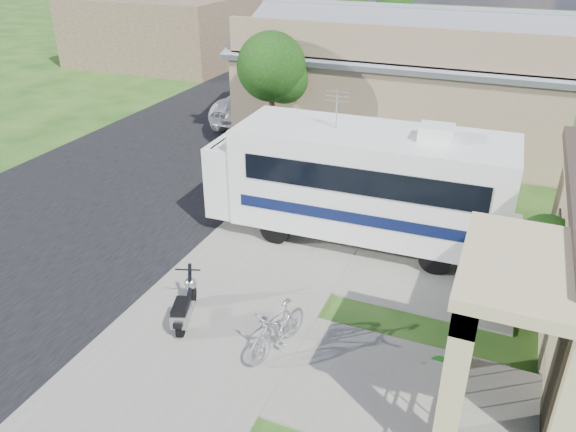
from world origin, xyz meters
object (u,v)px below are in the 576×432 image
at_px(motorhome, 360,180).
at_px(pickup_truck, 264,100).
at_px(scooter, 185,307).
at_px(garden_hose, 440,367).
at_px(bicycle, 278,331).
at_px(van, 302,70).
at_px(shrub, 541,271).

height_order(motorhome, pickup_truck, motorhome).
distance_m(motorhome, pickup_truck, 11.26).
bearing_deg(scooter, motorhome, 46.72).
relative_size(pickup_truck, garden_hose, 16.29).
distance_m(bicycle, pickup_truck, 15.59).
xyz_separation_m(scooter, van, (-5.20, 20.34, 0.35)).
height_order(scooter, van, van).
bearing_deg(bicycle, scooter, -166.35).
distance_m(scooter, bicycle, 2.18).
bearing_deg(pickup_truck, scooter, 103.52).
height_order(scooter, garden_hose, scooter).
distance_m(pickup_truck, van, 6.36).
xyz_separation_m(shrub, van, (-12.04, 17.47, -0.52)).
bearing_deg(van, pickup_truck, -72.26).
bearing_deg(scooter, bicycle, -20.38).
height_order(bicycle, garden_hose, bicycle).
xyz_separation_m(bicycle, garden_hose, (3.11, 0.69, -0.44)).
bearing_deg(pickup_truck, van, -88.51).
relative_size(motorhome, pickup_truck, 1.27).
relative_size(van, garden_hose, 14.78).
distance_m(shrub, pickup_truck, 15.94).
height_order(shrub, bicycle, shrub).
relative_size(motorhome, scooter, 5.13).
xyz_separation_m(pickup_truck, van, (-0.66, 6.32, -0.05)).
bearing_deg(shrub, bicycle, -147.95).
height_order(shrub, garden_hose, shrub).
bearing_deg(motorhome, van, 114.75).
bearing_deg(motorhome, scooter, -115.76).
bearing_deg(scooter, shrub, 3.72).
xyz_separation_m(van, garden_hose, (10.48, -19.70, -0.73)).
relative_size(shrub, garden_hose, 6.85).
distance_m(motorhome, van, 16.99).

